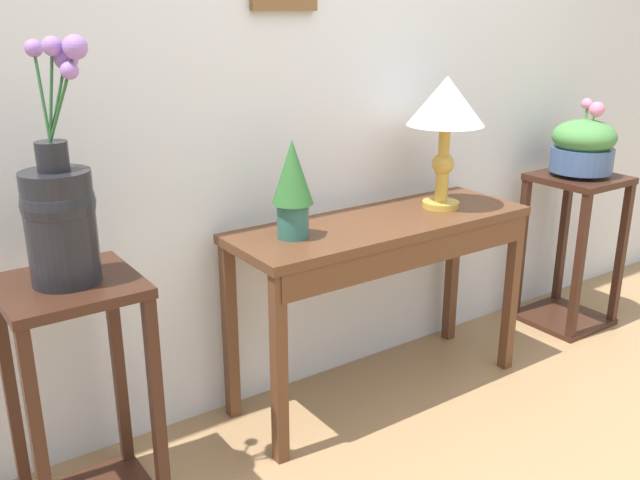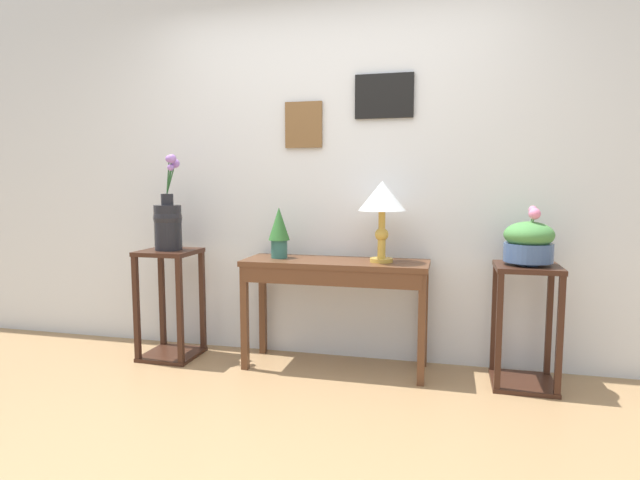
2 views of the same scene
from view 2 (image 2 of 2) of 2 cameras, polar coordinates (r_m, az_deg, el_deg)
The scene contains 9 objects.
ground_plane at distance 2.54m, azimuth -6.77°, elevation -23.17°, with size 12.00×12.00×0.01m, color #9E7A51.
back_wall_with_art at distance 3.70m, azimuth 1.51°, elevation 8.71°, with size 9.00×0.13×2.80m.
console_table at distance 3.42m, azimuth 1.61°, elevation -4.03°, with size 1.22×0.41×0.74m.
table_lamp at distance 3.34m, azimuth 6.85°, elevation 4.32°, with size 0.30×0.30×0.52m.
potted_plant_on_console at distance 3.52m, azimuth -4.53°, elevation 1.12°, with size 0.14×0.14×0.35m.
pedestal_stand_left at distance 3.87m, azimuth -16.12°, elevation -6.77°, with size 0.38×0.38×0.78m.
flower_vase_tall_left at distance 3.78m, azimuth -16.37°, elevation 2.09°, with size 0.20×0.21×0.66m.
pedestal_stand_right at distance 3.44m, azimuth 21.61°, elevation -8.78°, with size 0.38×0.38×0.75m.
planter_bowl_wide_right at distance 3.35m, azimuth 21.97°, elevation -0.17°, with size 0.29×0.29×0.36m.
Camera 2 is at (0.80, -2.06, 1.24)m, focal length 29.10 mm.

